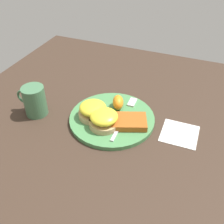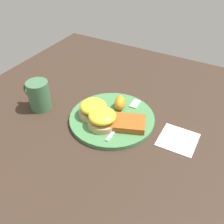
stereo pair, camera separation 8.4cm
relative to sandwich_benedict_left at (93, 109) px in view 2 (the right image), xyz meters
The scene contains 9 objects.
ground_plane 0.07m from the sandwich_benedict_left, 160.12° to the right, with size 1.10×1.10×0.00m, color #38281E.
plate 0.07m from the sandwich_benedict_left, 160.12° to the right, with size 0.28×0.28×0.01m, color #47844C.
sandwich_benedict_left is the anchor object (origin of this frame).
sandwich_benedict_right 0.06m from the sandwich_benedict_left, 151.15° to the left, with size 0.09×0.09×0.05m.
hashbrown_patty 0.12m from the sandwich_benedict_left, behind, with size 0.11×0.08×0.02m, color #A4511B.
orange_wedge 0.09m from the sandwich_benedict_left, 126.42° to the right, with size 0.06×0.04×0.04m, color orange.
fork 0.11m from the sandwich_benedict_left, 155.12° to the right, with size 0.03×0.23×0.00m.
cup 0.20m from the sandwich_benedict_left, 11.62° to the left, with size 0.11×0.07×0.10m.
napkin 0.28m from the sandwich_benedict_left, behind, with size 0.11×0.11×0.00m, color white.
Camera 2 is at (-0.32, 0.57, 0.56)m, focal length 42.00 mm.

